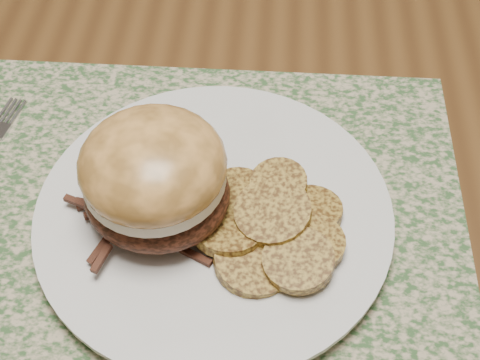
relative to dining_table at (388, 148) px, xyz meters
name	(u,v)px	position (x,y,z in m)	size (l,w,h in m)	color
dining_table	(388,148)	(0.00, 0.00, 0.00)	(1.50, 0.90, 0.75)	brown
placemat	(183,208)	(-0.19, -0.15, 0.08)	(0.45, 0.33, 0.00)	#30522A
dinner_plate	(214,215)	(-0.16, -0.16, 0.09)	(0.26, 0.26, 0.02)	silver
pork_sandwich	(154,177)	(-0.20, -0.17, 0.14)	(0.14, 0.14, 0.08)	black
roasted_potatoes	(272,225)	(-0.12, -0.18, 0.11)	(0.13, 0.13, 0.03)	olive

